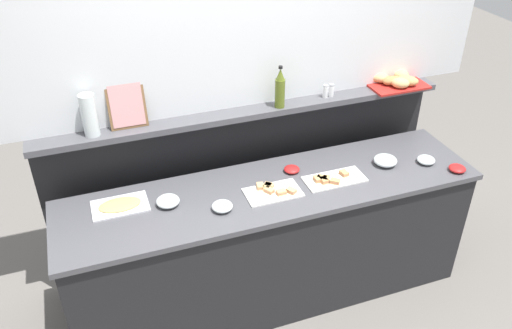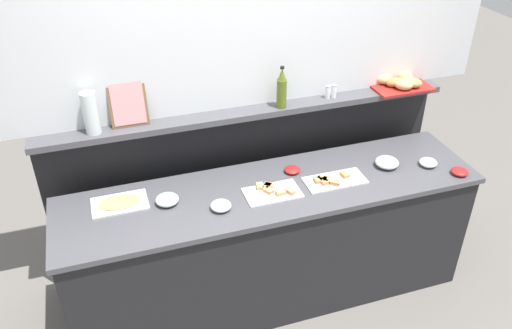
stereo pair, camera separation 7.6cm
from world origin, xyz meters
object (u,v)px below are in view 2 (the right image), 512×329
(glass_bowl_large, at_px, (428,163))
(condiment_bowl_teal, at_px, (460,172))
(sandwich_platter_rear, at_px, (333,180))
(water_carafe, at_px, (91,113))
(framed_picture, at_px, (128,103))
(salt_shaker, at_px, (328,92))
(glass_bowl_medium, at_px, (387,163))
(olive_oil_bottle, at_px, (282,89))
(cold_cuts_platter, at_px, (120,203))
(condiment_bowl_cream, at_px, (292,170))
(sandwich_platter_front, at_px, (272,191))
(pepper_shaker, at_px, (334,91))
(glass_bowl_small, at_px, (221,206))
(bread_basket, at_px, (399,82))
(glass_bowl_extra, at_px, (167,200))

(glass_bowl_large, xyz_separation_m, condiment_bowl_teal, (0.13, -0.15, -0.00))
(sandwich_platter_rear, relative_size, water_carafe, 1.49)
(condiment_bowl_teal, relative_size, framed_picture, 0.39)
(water_carafe, bearing_deg, glass_bowl_large, -13.84)
(salt_shaker, relative_size, water_carafe, 0.34)
(glass_bowl_medium, bearing_deg, sandwich_platter_rear, -173.40)
(olive_oil_bottle, bearing_deg, salt_shaker, 4.89)
(cold_cuts_platter, relative_size, condiment_bowl_cream, 3.20)
(sandwich_platter_front, bearing_deg, condiment_bowl_teal, -8.40)
(condiment_bowl_teal, bearing_deg, pepper_shaker, 132.85)
(cold_cuts_platter, distance_m, condiment_bowl_cream, 1.07)
(glass_bowl_small, bearing_deg, bread_basket, 20.38)
(olive_oil_bottle, distance_m, framed_picture, 0.94)
(glass_bowl_medium, height_order, olive_oil_bottle, olive_oil_bottle)
(glass_bowl_extra, bearing_deg, framed_picture, 106.09)
(olive_oil_bottle, xyz_separation_m, bread_basket, (0.88, 0.03, -0.09))
(glass_bowl_small, xyz_separation_m, bread_basket, (1.42, 0.53, 0.35))
(cold_cuts_platter, height_order, glass_bowl_large, glass_bowl_large)
(salt_shaker, bearing_deg, condiment_bowl_cream, -140.16)
(glass_bowl_small, distance_m, framed_picture, 0.82)
(olive_oil_bottle, bearing_deg, glass_bowl_extra, -157.33)
(water_carafe, bearing_deg, cold_cuts_platter, -76.53)
(salt_shaker, distance_m, pepper_shaker, 0.04)
(glass_bowl_small, height_order, condiment_bowl_cream, glass_bowl_small)
(glass_bowl_extra, height_order, condiment_bowl_cream, glass_bowl_extra)
(sandwich_platter_front, distance_m, glass_bowl_extra, 0.62)
(sandwich_platter_rear, height_order, condiment_bowl_teal, condiment_bowl_teal)
(cold_cuts_platter, relative_size, salt_shaker, 3.68)
(sandwich_platter_front, distance_m, olive_oil_bottle, 0.66)
(condiment_bowl_cream, bearing_deg, cold_cuts_platter, -179.85)
(cold_cuts_platter, bearing_deg, condiment_bowl_teal, -9.50)
(condiment_bowl_cream, distance_m, olive_oil_bottle, 0.51)
(salt_shaker, height_order, framed_picture, framed_picture)
(glass_bowl_large, relative_size, glass_bowl_small, 0.96)
(condiment_bowl_teal, bearing_deg, sandwich_platter_front, 171.60)
(sandwich_platter_front, bearing_deg, pepper_shaker, 38.29)
(water_carafe, bearing_deg, olive_oil_bottle, -1.42)
(glass_bowl_large, relative_size, water_carafe, 0.45)
(cold_cuts_platter, height_order, olive_oil_bottle, olive_oil_bottle)
(pepper_shaker, bearing_deg, condiment_bowl_cream, -143.44)
(condiment_bowl_teal, bearing_deg, glass_bowl_small, 175.51)
(glass_bowl_small, height_order, pepper_shaker, pepper_shaker)
(glass_bowl_extra, xyz_separation_m, pepper_shaker, (1.20, 0.37, 0.35))
(condiment_bowl_teal, xyz_separation_m, bread_basket, (-0.10, 0.65, 0.35))
(cold_cuts_platter, bearing_deg, condiment_bowl_cream, 0.15)
(sandwich_platter_front, xyz_separation_m, cold_cuts_platter, (-0.88, 0.17, -0.00))
(sandwich_platter_front, bearing_deg, bread_basket, 23.45)
(glass_bowl_large, bearing_deg, framed_picture, 163.42)
(cold_cuts_platter, distance_m, condiment_bowl_teal, 2.09)
(glass_bowl_small, xyz_separation_m, salt_shaker, (0.88, 0.52, 0.35))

